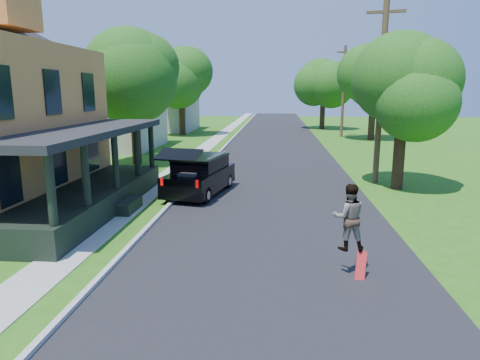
# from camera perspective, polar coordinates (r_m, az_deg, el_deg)

# --- Properties ---
(ground) EXTENTS (140.00, 140.00, 0.00)m
(ground) POSITION_cam_1_polar(r_m,az_deg,el_deg) (10.13, 3.90, -14.25)
(ground) COLOR #296013
(ground) RESTS_ON ground
(street) EXTENTS (8.00, 120.00, 0.02)m
(street) POSITION_cam_1_polar(r_m,az_deg,el_deg) (29.44, 4.63, 3.02)
(street) COLOR black
(street) RESTS_ON ground
(curb) EXTENTS (0.15, 120.00, 0.12)m
(curb) POSITION_cam_1_polar(r_m,az_deg,el_deg) (29.74, -3.21, 3.13)
(curb) COLOR #ABAAA5
(curb) RESTS_ON ground
(sidewalk) EXTENTS (1.30, 120.00, 0.03)m
(sidewalk) POSITION_cam_1_polar(r_m,az_deg,el_deg) (29.99, -6.15, 3.15)
(sidewalk) COLOR #999A91
(sidewalk) RESTS_ON ground
(front_walk) EXTENTS (6.50, 1.20, 0.03)m
(front_walk) POSITION_cam_1_polar(r_m,az_deg,el_deg) (18.44, -26.75, -3.47)
(front_walk) COLOR #999A91
(front_walk) RESTS_ON ground
(neighbor_house_mid) EXTENTS (12.78, 12.78, 8.30)m
(neighbor_house_mid) POSITION_cam_1_polar(r_m,az_deg,el_deg) (35.80, -17.78, 10.79)
(neighbor_house_mid) COLOR #B3AC9F
(neighbor_house_mid) RESTS_ON ground
(neighbor_house_far) EXTENTS (12.78, 12.78, 8.30)m
(neighbor_house_far) POSITION_cam_1_polar(r_m,az_deg,el_deg) (50.96, -10.81, 11.24)
(neighbor_house_far) COLOR #B3AC9F
(neighbor_house_far) RESTS_ON ground
(black_suv) EXTENTS (2.68, 5.07, 2.25)m
(black_suv) POSITION_cam_1_polar(r_m,az_deg,el_deg) (18.75, -5.37, 0.68)
(black_suv) COLOR black
(black_suv) RESTS_ON ground
(skateboarder) EXTENTS (0.83, 0.67, 1.64)m
(skateboarder) POSITION_cam_1_polar(r_m,az_deg,el_deg) (10.67, 14.30, -4.81)
(skateboarder) COLOR black
(skateboarder) RESTS_ON ground
(skateboard) EXTENTS (0.34, 0.38, 0.86)m
(skateboard) POSITION_cam_1_polar(r_m,az_deg,el_deg) (10.88, 15.75, -11.52)
(skateboard) COLOR red
(skateboard) RESTS_ON ground
(tree_left_mid) EXTENTS (6.24, 6.02, 8.71)m
(tree_left_mid) POSITION_cam_1_polar(r_m,az_deg,el_deg) (27.31, -14.16, 13.86)
(tree_left_mid) COLOR black
(tree_left_mid) RESTS_ON ground
(tree_left_far) EXTENTS (6.97, 6.62, 9.06)m
(tree_left_far) POSITION_cam_1_polar(r_m,az_deg,el_deg) (45.09, -7.94, 13.69)
(tree_left_far) COLOR black
(tree_left_far) RESTS_ON ground
(tree_right_near) EXTENTS (5.21, 4.88, 7.04)m
(tree_right_near) POSITION_cam_1_polar(r_m,az_deg,el_deg) (20.80, 20.92, 11.65)
(tree_right_near) COLOR black
(tree_right_near) RESTS_ON ground
(tree_right_mid) EXTENTS (6.89, 6.58, 9.38)m
(tree_right_mid) POSITION_cam_1_polar(r_m,az_deg,el_deg) (41.93, 17.47, 13.80)
(tree_right_mid) COLOR black
(tree_right_mid) RESTS_ON ground
(tree_right_far) EXTENTS (7.15, 6.86, 9.00)m
(tree_right_far) POSITION_cam_1_polar(r_m,az_deg,el_deg) (52.63, 11.04, 13.18)
(tree_right_far) COLOR black
(tree_right_far) RESTS_ON ground
(utility_pole_near) EXTENTS (1.74, 0.46, 8.67)m
(utility_pole_near) POSITION_cam_1_polar(r_m,az_deg,el_deg) (21.83, 18.28, 11.29)
(utility_pole_near) COLOR #44301F
(utility_pole_near) RESTS_ON ground
(utility_pole_far) EXTENTS (1.64, 0.51, 8.75)m
(utility_pole_far) POSITION_cam_1_polar(r_m,az_deg,el_deg) (43.83, 13.62, 11.51)
(utility_pole_far) COLOR #44301F
(utility_pole_far) RESTS_ON ground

